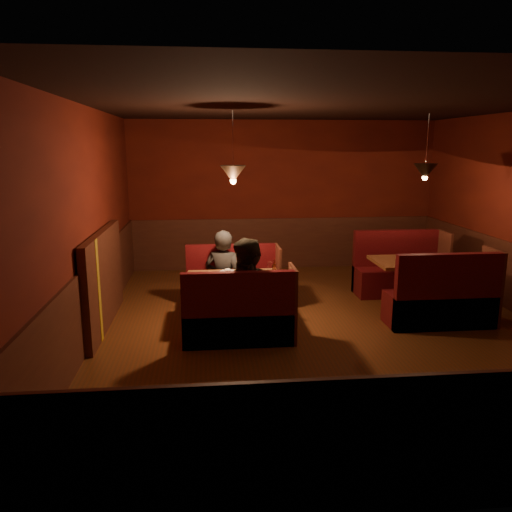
{
  "coord_description": "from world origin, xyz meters",
  "views": [
    {
      "loc": [
        -1.53,
        -6.26,
        2.4
      ],
      "look_at": [
        -0.87,
        0.29,
        0.95
      ],
      "focal_mm": 35.0,
      "sensor_mm": 36.0,
      "label": 1
    }
  ],
  "objects": [
    {
      "name": "diner_a",
      "position": [
        -1.29,
        0.84,
        0.79
      ],
      "size": [
        0.67,
        0.55,
        1.57
      ],
      "primitive_type": "imported",
      "rotation": [
        0.0,
        0.0,
        2.8
      ],
      "color": "black",
      "rests_on": "ground"
    },
    {
      "name": "diner_b",
      "position": [
        -1.01,
        -0.34,
        0.83
      ],
      "size": [
        0.99,
        0.91,
        1.65
      ],
      "primitive_type": "imported",
      "rotation": [
        0.0,
        0.0,
        -0.44
      ],
      "color": "black",
      "rests_on": "ground"
    },
    {
      "name": "second_bench_far",
      "position": [
        1.64,
        1.48,
        0.33
      ],
      "size": [
        1.46,
        0.55,
        1.04
      ],
      "color": "black",
      "rests_on": "ground"
    },
    {
      "name": "second_table",
      "position": [
        1.61,
        0.69,
        0.55
      ],
      "size": [
        1.32,
        0.85,
        0.75
      ],
      "color": "brown",
      "rests_on": "ground"
    },
    {
      "name": "main_bench_far",
      "position": [
        -1.14,
        1.01,
        0.3
      ],
      "size": [
        1.39,
        0.5,
        0.95
      ],
      "color": "black",
      "rests_on": "ground"
    },
    {
      "name": "second_bench_near",
      "position": [
        1.64,
        -0.1,
        0.33
      ],
      "size": [
        1.46,
        0.55,
        1.04
      ],
      "color": "black",
      "rests_on": "ground"
    },
    {
      "name": "room",
      "position": [
        -0.28,
        0.05,
        1.05
      ],
      "size": [
        6.02,
        7.02,
        2.92
      ],
      "color": "#533117",
      "rests_on": "ground"
    },
    {
      "name": "main_table",
      "position": [
        -1.15,
        0.29,
        0.52
      ],
      "size": [
        1.27,
        0.77,
        0.89
      ],
      "color": "brown",
      "rests_on": "ground"
    },
    {
      "name": "main_bench_near",
      "position": [
        -1.14,
        -0.43,
        0.3
      ],
      "size": [
        1.39,
        0.5,
        0.95
      ],
      "color": "black",
      "rests_on": "ground"
    }
  ]
}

